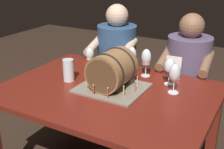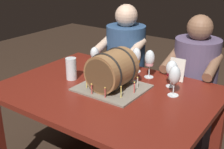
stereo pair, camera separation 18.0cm
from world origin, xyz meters
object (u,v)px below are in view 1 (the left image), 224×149
(barrel_cake, at_px, (112,71))
(menu_card, at_px, (173,67))
(wine_glass_empty, at_px, (175,74))
(wine_glass_red, at_px, (170,67))
(wine_glass_rose, at_px, (146,58))
(dining_table, at_px, (107,103))
(wine_glass_amber, at_px, (132,56))
(person_seated_right, at_px, (186,87))
(person_seated_left, at_px, (117,72))
(wine_glass_white, at_px, (90,55))
(beer_pint, at_px, (68,71))

(barrel_cake, bearing_deg, menu_card, 52.72)
(wine_glass_empty, relative_size, menu_card, 1.22)
(wine_glass_red, height_order, wine_glass_empty, wine_glass_empty)
(wine_glass_rose, bearing_deg, wine_glass_empty, -33.75)
(dining_table, bearing_deg, wine_glass_red, 41.29)
(wine_glass_red, relative_size, wine_glass_amber, 0.98)
(barrel_cake, height_order, person_seated_right, person_seated_right)
(dining_table, height_order, person_seated_right, person_seated_right)
(wine_glass_empty, height_order, person_seated_right, person_seated_right)
(person_seated_left, bearing_deg, wine_glass_red, -34.83)
(person_seated_left, bearing_deg, dining_table, -66.04)
(wine_glass_red, bearing_deg, wine_glass_rose, 162.50)
(wine_glass_red, relative_size, person_seated_right, 0.16)
(wine_glass_white, xyz_separation_m, person_seated_left, (-0.03, 0.49, -0.31))
(beer_pint, distance_m, menu_card, 0.74)
(person_seated_left, bearing_deg, wine_glass_empty, -38.31)
(dining_table, bearing_deg, wine_glass_white, 139.89)
(barrel_cake, distance_m, person_seated_left, 0.84)
(beer_pint, height_order, person_seated_right, person_seated_right)
(dining_table, bearing_deg, person_seated_right, 66.00)
(wine_glass_red, distance_m, wine_glass_rose, 0.21)
(wine_glass_red, bearing_deg, wine_glass_amber, 161.96)
(wine_glass_amber, xyz_separation_m, person_seated_right, (0.34, 0.34, -0.31))
(beer_pint, bearing_deg, person_seated_right, 49.19)
(barrel_cake, distance_m, wine_glass_red, 0.39)
(dining_table, height_order, barrel_cake, barrel_cake)
(wine_glass_white, xyz_separation_m, menu_card, (0.60, 0.16, -0.04))
(wine_glass_empty, xyz_separation_m, beer_pint, (-0.70, -0.17, -0.06))
(dining_table, height_order, wine_glass_rose, wine_glass_rose)
(wine_glass_white, bearing_deg, dining_table, -40.11)
(barrel_cake, height_order, wine_glass_empty, barrel_cake)
(dining_table, height_order, wine_glass_empty, wine_glass_empty)
(wine_glass_red, relative_size, wine_glass_empty, 0.93)
(dining_table, bearing_deg, wine_glass_empty, 22.68)
(wine_glass_rose, height_order, beer_pint, wine_glass_rose)
(wine_glass_red, bearing_deg, beer_pint, -155.72)
(barrel_cake, distance_m, wine_glass_white, 0.38)
(barrel_cake, bearing_deg, wine_glass_amber, 95.30)
(wine_glass_amber, bearing_deg, person_seated_right, 45.33)
(wine_glass_white, bearing_deg, barrel_cake, -34.65)
(wine_glass_empty, bearing_deg, dining_table, -157.32)
(wine_glass_empty, xyz_separation_m, wine_glass_white, (-0.69, 0.08, -0.01))
(dining_table, relative_size, menu_card, 8.60)
(beer_pint, bearing_deg, menu_card, 33.40)
(wine_glass_rose, bearing_deg, beer_pint, -141.26)
(wine_glass_empty, relative_size, person_seated_left, 0.17)
(wine_glass_rose, height_order, wine_glass_amber, wine_glass_rose)
(dining_table, distance_m, barrel_cake, 0.22)
(beer_pint, bearing_deg, dining_table, 0.24)
(menu_card, bearing_deg, wine_glass_red, -85.11)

